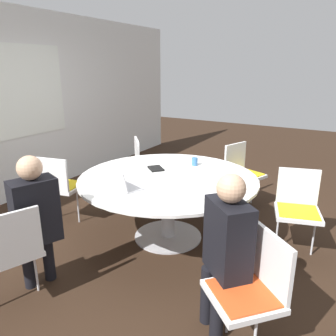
{
  "coord_description": "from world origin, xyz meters",
  "views": [
    {
      "loc": [
        -2.94,
        -1.7,
        1.9
      ],
      "look_at": [
        0.0,
        0.0,
        0.84
      ],
      "focal_mm": 35.0,
      "sensor_mm": 36.0,
      "label": 1
    }
  ],
  "objects_px": {
    "chair_0": "(11,248)",
    "coffee_cup": "(195,162)",
    "chair_4": "(146,161)",
    "chair_2": "(298,204)",
    "spiral_notebook": "(156,168)",
    "chair_1": "(252,285)",
    "person_1": "(226,243)",
    "laptop": "(122,184)",
    "chair_5": "(60,183)",
    "person_0": "(35,214)",
    "chair_3": "(242,169)"
  },
  "relations": [
    {
      "from": "chair_2",
      "to": "chair_5",
      "type": "distance_m",
      "value": 2.75
    },
    {
      "from": "chair_0",
      "to": "chair_3",
      "type": "distance_m",
      "value": 3.05
    },
    {
      "from": "person_1",
      "to": "laptop",
      "type": "xyz_separation_m",
      "value": [
        0.44,
        1.24,
        0.07
      ]
    },
    {
      "from": "chair_0",
      "to": "person_0",
      "type": "xyz_separation_m",
      "value": [
        0.25,
        -0.0,
        0.19
      ]
    },
    {
      "from": "chair_1",
      "to": "chair_5",
      "type": "distance_m",
      "value": 2.71
    },
    {
      "from": "chair_2",
      "to": "coffee_cup",
      "type": "distance_m",
      "value": 1.26
    },
    {
      "from": "coffee_cup",
      "to": "chair_0",
      "type": "bearing_deg",
      "value": 164.68
    },
    {
      "from": "chair_1",
      "to": "coffee_cup",
      "type": "relative_size",
      "value": 9.01
    },
    {
      "from": "chair_3",
      "to": "laptop",
      "type": "xyz_separation_m",
      "value": [
        -1.85,
        0.62,
        0.26
      ]
    },
    {
      "from": "chair_1",
      "to": "coffee_cup",
      "type": "xyz_separation_m",
      "value": [
        1.62,
        1.2,
        0.26
      ]
    },
    {
      "from": "chair_3",
      "to": "laptop",
      "type": "bearing_deg",
      "value": 2.14
    },
    {
      "from": "chair_5",
      "to": "laptop",
      "type": "xyz_separation_m",
      "value": [
        -0.21,
        -1.13,
        0.26
      ]
    },
    {
      "from": "chair_2",
      "to": "person_0",
      "type": "distance_m",
      "value": 2.55
    },
    {
      "from": "chair_1",
      "to": "chair_2",
      "type": "distance_m",
      "value": 1.53
    },
    {
      "from": "chair_0",
      "to": "chair_5",
      "type": "xyz_separation_m",
      "value": [
        1.25,
        0.82,
        0.0
      ]
    },
    {
      "from": "chair_0",
      "to": "person_1",
      "type": "bearing_deg",
      "value": -48.48
    },
    {
      "from": "person_0",
      "to": "coffee_cup",
      "type": "xyz_separation_m",
      "value": [
        1.87,
        -0.58,
        0.07
      ]
    },
    {
      "from": "chair_4",
      "to": "chair_5",
      "type": "xyz_separation_m",
      "value": [
        -1.33,
        0.37,
        0.0
      ]
    },
    {
      "from": "chair_1",
      "to": "coffee_cup",
      "type": "bearing_deg",
      "value": -10.51
    },
    {
      "from": "spiral_notebook",
      "to": "laptop",
      "type": "bearing_deg",
      "value": -175.28
    },
    {
      "from": "laptop",
      "to": "chair_4",
      "type": "bearing_deg",
      "value": -43.48
    },
    {
      "from": "chair_4",
      "to": "laptop",
      "type": "distance_m",
      "value": 1.73
    },
    {
      "from": "chair_0",
      "to": "chair_4",
      "type": "height_order",
      "value": "same"
    },
    {
      "from": "chair_1",
      "to": "laptop",
      "type": "height_order",
      "value": "laptop"
    },
    {
      "from": "chair_1",
      "to": "chair_2",
      "type": "height_order",
      "value": "same"
    },
    {
      "from": "chair_0",
      "to": "chair_4",
      "type": "distance_m",
      "value": 2.62
    },
    {
      "from": "chair_0",
      "to": "coffee_cup",
      "type": "height_order",
      "value": "chair_0"
    },
    {
      "from": "chair_2",
      "to": "person_0",
      "type": "xyz_separation_m",
      "value": [
        -1.78,
        1.81,
        0.19
      ]
    },
    {
      "from": "chair_3",
      "to": "person_1",
      "type": "distance_m",
      "value": 2.38
    },
    {
      "from": "chair_2",
      "to": "chair_0",
      "type": "bearing_deg",
      "value": 32.33
    },
    {
      "from": "chair_0",
      "to": "chair_1",
      "type": "relative_size",
      "value": 1.0
    },
    {
      "from": "person_0",
      "to": "chair_0",
      "type": "bearing_deg",
      "value": -160.89
    },
    {
      "from": "chair_0",
      "to": "person_1",
      "type": "distance_m",
      "value": 1.68
    },
    {
      "from": "chair_3",
      "to": "chair_5",
      "type": "bearing_deg",
      "value": -26.02
    },
    {
      "from": "person_0",
      "to": "laptop",
      "type": "relative_size",
      "value": 3.16
    },
    {
      "from": "laptop",
      "to": "person_1",
      "type": "bearing_deg",
      "value": -179.35
    },
    {
      "from": "spiral_notebook",
      "to": "coffee_cup",
      "type": "distance_m",
      "value": 0.5
    },
    {
      "from": "chair_5",
      "to": "spiral_notebook",
      "type": "distance_m",
      "value": 1.2
    },
    {
      "from": "chair_3",
      "to": "chair_5",
      "type": "distance_m",
      "value": 2.41
    },
    {
      "from": "spiral_notebook",
      "to": "person_0",
      "type": "bearing_deg",
      "value": 170.56
    },
    {
      "from": "chair_0",
      "to": "chair_5",
      "type": "relative_size",
      "value": 1.0
    },
    {
      "from": "chair_2",
      "to": "spiral_notebook",
      "type": "relative_size",
      "value": 3.41
    },
    {
      "from": "chair_5",
      "to": "person_1",
      "type": "distance_m",
      "value": 2.46
    },
    {
      "from": "chair_3",
      "to": "person_0",
      "type": "xyz_separation_m",
      "value": [
        -2.65,
        0.93,
        0.19
      ]
    },
    {
      "from": "chair_4",
      "to": "coffee_cup",
      "type": "height_order",
      "value": "chair_4"
    },
    {
      "from": "chair_1",
      "to": "chair_5",
      "type": "relative_size",
      "value": 1.0
    },
    {
      "from": "chair_1",
      "to": "spiral_notebook",
      "type": "distance_m",
      "value": 1.99
    },
    {
      "from": "coffee_cup",
      "to": "chair_3",
      "type": "bearing_deg",
      "value": -24.57
    },
    {
      "from": "chair_0",
      "to": "chair_2",
      "type": "height_order",
      "value": "same"
    },
    {
      "from": "chair_2",
      "to": "chair_3",
      "type": "height_order",
      "value": "same"
    }
  ]
}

